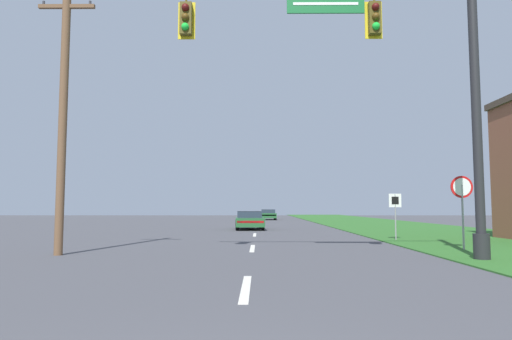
{
  "coord_description": "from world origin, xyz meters",
  "views": [
    {
      "loc": [
        0.25,
        -2.43,
        1.47
      ],
      "look_at": [
        0.0,
        31.65,
        4.25
      ],
      "focal_mm": 32.0,
      "sensor_mm": 36.0,
      "label": 1
    }
  ],
  "objects_px": {
    "stop_sign": "(462,196)",
    "utility_pole_near": "(63,109)",
    "far_car": "(268,215)",
    "route_sign_post": "(395,206)",
    "car_ahead": "(249,220)",
    "signal_mast": "(395,74)"
  },
  "relations": [
    {
      "from": "far_car",
      "to": "route_sign_post",
      "type": "relative_size",
      "value": 2.25
    },
    {
      "from": "car_ahead",
      "to": "utility_pole_near",
      "type": "bearing_deg",
      "value": -108.52
    },
    {
      "from": "car_ahead",
      "to": "route_sign_post",
      "type": "xyz_separation_m",
      "value": [
        6.72,
        -10.18,
        0.92
      ]
    },
    {
      "from": "utility_pole_near",
      "to": "route_sign_post",
      "type": "bearing_deg",
      "value": 27.16
    },
    {
      "from": "signal_mast",
      "to": "far_car",
      "type": "relative_size",
      "value": 2.13
    },
    {
      "from": "far_car",
      "to": "stop_sign",
      "type": "distance_m",
      "value": 38.71
    },
    {
      "from": "stop_sign",
      "to": "utility_pole_near",
      "type": "xyz_separation_m",
      "value": [
        -13.13,
        -1.56,
        2.69
      ]
    },
    {
      "from": "far_car",
      "to": "car_ahead",
      "type": "bearing_deg",
      "value": -94.21
    },
    {
      "from": "far_car",
      "to": "stop_sign",
      "type": "height_order",
      "value": "stop_sign"
    },
    {
      "from": "signal_mast",
      "to": "far_car",
      "type": "xyz_separation_m",
      "value": [
        -2.83,
        41.13,
        -4.66
      ]
    },
    {
      "from": "signal_mast",
      "to": "utility_pole_near",
      "type": "bearing_deg",
      "value": 172.47
    },
    {
      "from": "route_sign_post",
      "to": "utility_pole_near",
      "type": "distance_m",
      "value": 14.08
    },
    {
      "from": "car_ahead",
      "to": "signal_mast",
      "type": "bearing_deg",
      "value": -75.66
    },
    {
      "from": "route_sign_post",
      "to": "utility_pole_near",
      "type": "xyz_separation_m",
      "value": [
        -12.23,
        -6.27,
        3.02
      ]
    },
    {
      "from": "far_car",
      "to": "route_sign_post",
      "type": "xyz_separation_m",
      "value": [
        5.0,
        -33.53,
        0.92
      ]
    },
    {
      "from": "stop_sign",
      "to": "route_sign_post",
      "type": "bearing_deg",
      "value": 100.78
    },
    {
      "from": "car_ahead",
      "to": "far_car",
      "type": "distance_m",
      "value": 23.41
    },
    {
      "from": "signal_mast",
      "to": "utility_pole_near",
      "type": "relative_size",
      "value": 1.11
    },
    {
      "from": "route_sign_post",
      "to": "signal_mast",
      "type": "bearing_deg",
      "value": -105.91
    },
    {
      "from": "stop_sign",
      "to": "signal_mast",
      "type": "bearing_deg",
      "value": -136.65
    },
    {
      "from": "signal_mast",
      "to": "route_sign_post",
      "type": "relative_size",
      "value": 4.79
    },
    {
      "from": "route_sign_post",
      "to": "utility_pole_near",
      "type": "bearing_deg",
      "value": -152.84
    }
  ]
}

